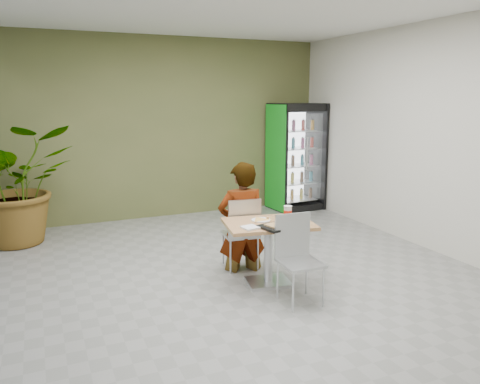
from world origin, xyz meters
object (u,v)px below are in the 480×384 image
at_px(seated_woman, 242,228).
at_px(soda_cup, 288,213).
at_px(cafeteria_tray, 279,226).
at_px(dining_table, 269,240).
at_px(chair_far, 242,228).
at_px(beverage_fridge, 296,157).
at_px(chair_near, 296,251).
at_px(potted_plant, 17,185).

xyz_separation_m(seated_woman, soda_cup, (0.33, -0.57, 0.29)).
height_order(seated_woman, cafeteria_tray, seated_woman).
bearing_deg(seated_woman, dining_table, 105.36).
height_order(chair_far, beverage_fridge, beverage_fridge).
height_order(dining_table, beverage_fridge, beverage_fridge).
relative_size(seated_woman, soda_cup, 9.86).
bearing_deg(soda_cup, chair_near, -108.43).
xyz_separation_m(chair_far, cafeteria_tray, (0.11, -0.76, 0.21)).
distance_m(seated_woman, cafeteria_tray, 0.84).
bearing_deg(potted_plant, beverage_fridge, 3.10).
relative_size(chair_near, cafeteria_tray, 2.22).
xyz_separation_m(chair_near, seated_woman, (-0.17, 1.07, -0.01)).
xyz_separation_m(chair_near, cafeteria_tray, (-0.07, 0.27, 0.21)).
distance_m(chair_near, soda_cup, 0.59).
xyz_separation_m(beverage_fridge, potted_plant, (-4.89, -0.26, -0.13)).
bearing_deg(cafeteria_tray, dining_table, 93.47).
xyz_separation_m(seated_woman, beverage_fridge, (2.28, 2.59, 0.48)).
relative_size(dining_table, potted_plant, 0.62).
distance_m(seated_woman, soda_cup, 0.73).
bearing_deg(cafeteria_tray, chair_near, -75.79).
distance_m(seated_woman, beverage_fridge, 3.49).
xyz_separation_m(soda_cup, beverage_fridge, (1.95, 3.17, 0.19)).
bearing_deg(soda_cup, dining_table, 179.79).
bearing_deg(beverage_fridge, chair_near, -124.33).
height_order(chair_near, potted_plant, potted_plant).
bearing_deg(soda_cup, seated_woman, 120.18).
distance_m(dining_table, chair_near, 0.50).
relative_size(soda_cup, beverage_fridge, 0.08).
bearing_deg(beverage_fridge, potted_plant, 178.76).
bearing_deg(seated_woman, chair_near, 105.68).
bearing_deg(potted_plant, cafeteria_tray, -49.13).
height_order(soda_cup, beverage_fridge, beverage_fridge).
bearing_deg(chair_far, chair_near, 106.71).
bearing_deg(chair_far, beverage_fridge, -124.27).
bearing_deg(chair_far, soda_cup, 130.00).
distance_m(chair_far, cafeteria_tray, 0.79).
distance_m(chair_near, seated_woman, 1.08).
relative_size(chair_far, cafeteria_tray, 2.21).
bearing_deg(chair_near, chair_far, 101.96).
distance_m(dining_table, soda_cup, 0.39).
xyz_separation_m(dining_table, soda_cup, (0.25, -0.00, 0.30)).
xyz_separation_m(soda_cup, cafeteria_tray, (-0.23, -0.23, -0.07)).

